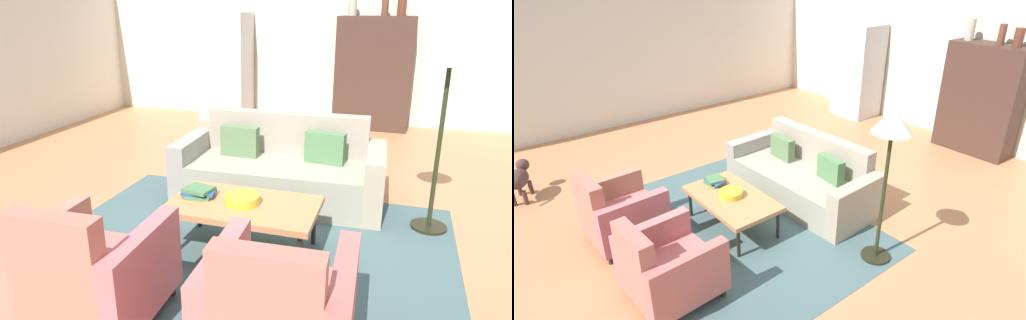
# 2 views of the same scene
# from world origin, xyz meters

# --- Properties ---
(ground_plane) EXTENTS (10.39, 10.39, 0.00)m
(ground_plane) POSITION_xyz_m (0.00, 0.00, 0.00)
(ground_plane) COLOR #BB7B52
(wall_back) EXTENTS (8.66, 0.12, 2.80)m
(wall_back) POSITION_xyz_m (0.00, 4.17, 1.40)
(wall_back) COLOR beige
(wall_back) RESTS_ON ground
(area_rug) EXTENTS (3.40, 2.60, 0.01)m
(area_rug) POSITION_xyz_m (0.04, -0.65, 0.00)
(area_rug) COLOR #445D60
(area_rug) RESTS_ON ground
(couch) EXTENTS (2.13, 0.98, 0.86)m
(couch) POSITION_xyz_m (0.03, 0.49, 0.29)
(couch) COLOR gray
(couch) RESTS_ON ground
(coffee_table) EXTENTS (1.20, 0.70, 0.43)m
(coffee_table) POSITION_xyz_m (0.04, -0.70, 0.39)
(coffee_table) COLOR black
(coffee_table) RESTS_ON ground
(armchair_left) EXTENTS (0.83, 0.83, 0.88)m
(armchair_left) POSITION_xyz_m (-0.56, -1.86, 0.34)
(armchair_left) COLOR #321D1C
(armchair_left) RESTS_ON ground
(armchair_right) EXTENTS (0.84, 0.84, 0.88)m
(armchair_right) POSITION_xyz_m (0.64, -1.86, 0.34)
(armchair_right) COLOR #391E1A
(armchair_right) RESTS_ON ground
(fruit_bowl) EXTENTS (0.29, 0.29, 0.07)m
(fruit_bowl) POSITION_xyz_m (0.03, -0.70, 0.46)
(fruit_bowl) COLOR gold
(fruit_bowl) RESTS_ON coffee_table
(book_stack) EXTENTS (0.29, 0.23, 0.08)m
(book_stack) POSITION_xyz_m (-0.36, -0.68, 0.47)
(book_stack) COLOR #437853
(book_stack) RESTS_ON coffee_table
(cabinet) EXTENTS (1.20, 0.51, 1.80)m
(cabinet) POSITION_xyz_m (0.69, 3.82, 0.90)
(cabinet) COLOR #412B23
(cabinet) RESTS_ON ground
(vase_tall) EXTENTS (0.14, 0.14, 0.34)m
(vase_tall) POSITION_xyz_m (0.29, 3.82, 1.97)
(vase_tall) COLOR #ADAC97
(vase_tall) RESTS_ON cabinet
(vase_round) EXTENTS (0.11, 0.11, 0.31)m
(vase_round) POSITION_xyz_m (0.79, 3.82, 1.95)
(vase_round) COLOR brown
(vase_round) RESTS_ON cabinet
(vase_small) EXTENTS (0.14, 0.14, 0.28)m
(vase_small) POSITION_xyz_m (1.04, 3.82, 1.94)
(vase_small) COLOR brown
(vase_small) RESTS_ON cabinet
(refrigerator) EXTENTS (0.80, 0.73, 1.85)m
(refrigerator) POSITION_xyz_m (-1.83, 3.72, 0.93)
(refrigerator) COLOR #B7BABF
(refrigerator) RESTS_ON ground
(floor_lamp) EXTENTS (0.40, 0.40, 1.72)m
(floor_lamp) POSITION_xyz_m (1.52, 0.20, 1.44)
(floor_lamp) COLOR black
(floor_lamp) RESTS_ON ground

